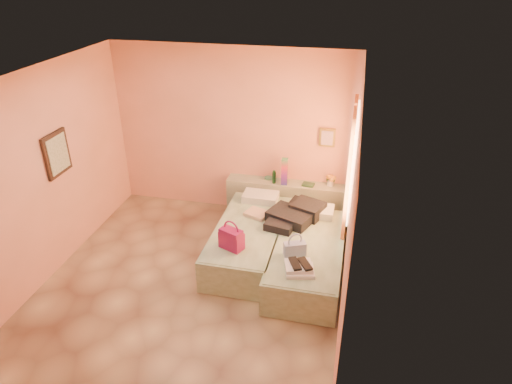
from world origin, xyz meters
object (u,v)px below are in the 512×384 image
headboard_ledge (287,200)px  bed_left (249,241)px  water_bottle (274,177)px  blue_handbag (295,249)px  green_book (308,185)px  towel_stack (300,269)px  flower_vase (331,179)px  bed_right (308,258)px  magenta_handbag (232,238)px

headboard_ledge → bed_left: size_ratio=1.02×
water_bottle → blue_handbag: 1.82m
headboard_ledge → water_bottle: 0.49m
green_book → towel_stack: green_book is taller
headboard_ledge → green_book: bearing=-4.8°
headboard_ledge → towel_stack: bearing=-77.0°
flower_vase → bed_right: bearing=-96.1°
towel_stack → magenta_handbag: bearing=161.5°
flower_vase → water_bottle: bearing=-173.2°
bed_left → water_bottle: (0.15, 1.16, 0.51)m
magenta_handbag → towel_stack: size_ratio=0.91×
magenta_handbag → towel_stack: bearing=3.9°
green_book → flower_vase: size_ratio=0.83×
water_bottle → blue_handbag: size_ratio=0.76×
water_bottle → green_book: (0.56, 0.03, -0.09)m
green_book → water_bottle: bearing=-168.1°
bed_right → green_book: (-0.19, 1.44, 0.42)m
bed_left → magenta_handbag: (-0.10, -0.58, 0.40)m
magenta_handbag → blue_handbag: (0.85, 0.03, -0.06)m
blue_handbag → bed_left: bearing=120.7°
headboard_ledge → magenta_handbag: size_ratio=6.43×
blue_handbag → towel_stack: (0.12, -0.35, -0.04)m
bed_left → green_book: bearing=59.5°
headboard_ledge → water_bottle: water_bottle is taller
bed_left → green_book: (0.71, 1.20, 0.42)m
water_bottle → green_book: water_bottle is taller
headboard_ledge → green_book: 0.48m
water_bottle → headboard_ledge: bearing=14.6°
water_bottle → towel_stack: size_ratio=0.62×
towel_stack → flower_vase: bearing=84.8°
headboard_ledge → bed_right: (0.52, -1.47, -0.08)m
bed_left → green_book: green_book is taller
flower_vase → magenta_handbag: 2.19m
blue_handbag → magenta_handbag: bearing=158.9°
flower_vase → blue_handbag: size_ratio=0.80×
headboard_ledge → flower_vase: bearing=4.1°
green_book → magenta_handbag: 1.95m
water_bottle → magenta_handbag: 1.76m
bed_left → blue_handbag: bearing=-36.1°
bed_right → flower_vase: bearing=84.1°
headboard_ledge → bed_left: (-0.38, -1.22, -0.08)m
headboard_ledge → flower_vase: (0.69, 0.05, 0.44)m
green_book → blue_handbag: blue_handbag is taller
bed_right → water_bottle: bearing=118.3°
magenta_handbag → towel_stack: magenta_handbag is taller
water_bottle → flower_vase: 0.92m
green_book → flower_vase: (0.35, 0.08, 0.10)m
water_bottle → magenta_handbag: (-0.25, -1.74, -0.11)m
bed_right → water_bottle: size_ratio=9.14×
bed_right → towel_stack: (-0.03, -0.65, 0.30)m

